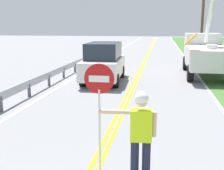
# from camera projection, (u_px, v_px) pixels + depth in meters

# --- Properties ---
(centerline_yellow_left) EXTENTS (0.11, 110.00, 0.01)m
(centerline_yellow_left) POSITION_uv_depth(u_px,v_px,m) (140.00, 68.00, 20.86)
(centerline_yellow_left) COLOR yellow
(centerline_yellow_left) RESTS_ON ground
(centerline_yellow_right) EXTENTS (0.11, 110.00, 0.01)m
(centerline_yellow_right) POSITION_uv_depth(u_px,v_px,m) (143.00, 68.00, 20.83)
(centerline_yellow_right) COLOR yellow
(centerline_yellow_right) RESTS_ON ground
(edge_line_right) EXTENTS (0.12, 110.00, 0.01)m
(edge_line_right) POSITION_uv_depth(u_px,v_px,m) (194.00, 69.00, 20.26)
(edge_line_right) COLOR silver
(edge_line_right) RESTS_ON ground
(edge_line_left) EXTENTS (0.12, 110.00, 0.01)m
(edge_line_left) POSITION_uv_depth(u_px,v_px,m) (92.00, 67.00, 21.42)
(edge_line_left) COLOR silver
(edge_line_left) RESTS_ON ground
(flagger_worker) EXTENTS (1.09, 0.27, 1.83)m
(flagger_worker) POSITION_uv_depth(u_px,v_px,m) (140.00, 132.00, 5.47)
(flagger_worker) COLOR #1E2338
(flagger_worker) RESTS_ON ground
(stop_sign_paddle) EXTENTS (0.56, 0.04, 2.33)m
(stop_sign_paddle) POSITION_uv_depth(u_px,v_px,m) (99.00, 97.00, 5.41)
(stop_sign_paddle) COLOR silver
(stop_sign_paddle) RESTS_ON ground
(utility_bucket_truck) EXTENTS (2.77, 6.84, 5.70)m
(utility_bucket_truck) POSITION_uv_depth(u_px,v_px,m) (205.00, 51.00, 17.93)
(utility_bucket_truck) COLOR silver
(utility_bucket_truck) RESTS_ON ground
(oncoming_suv_nearest) EXTENTS (2.03, 4.66, 2.10)m
(oncoming_suv_nearest) POSITION_uv_depth(u_px,v_px,m) (104.00, 62.00, 15.66)
(oncoming_suv_nearest) COLOR silver
(oncoming_suv_nearest) RESTS_ON ground
(utility_pole_mid) EXTENTS (1.80, 0.28, 7.63)m
(utility_pole_mid) POSITION_uv_depth(u_px,v_px,m) (203.00, 15.00, 30.28)
(utility_pole_mid) COLOR brown
(utility_pole_mid) RESTS_ON ground
(guardrail_left_shoulder) EXTENTS (0.10, 32.00, 0.71)m
(guardrail_left_shoulder) POSITION_uv_depth(u_px,v_px,m) (70.00, 66.00, 18.01)
(guardrail_left_shoulder) COLOR #9EA0A3
(guardrail_left_shoulder) RESTS_ON ground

